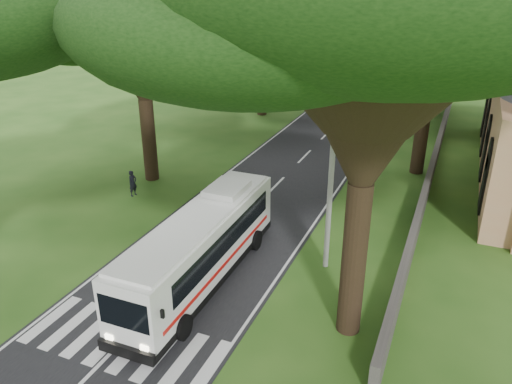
# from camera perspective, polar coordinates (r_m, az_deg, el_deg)

# --- Properties ---
(ground) EXTENTS (140.00, 140.00, 0.00)m
(ground) POSITION_cam_1_polar(r_m,az_deg,el_deg) (21.09, -11.71, -13.18)
(ground) COLOR #254C15
(ground) RESTS_ON ground
(road) EXTENTS (8.00, 120.00, 0.04)m
(road) POSITION_cam_1_polar(r_m,az_deg,el_deg) (41.80, 7.66, 6.16)
(road) COLOR black
(road) RESTS_ON ground
(crosswalk) EXTENTS (8.00, 3.00, 0.01)m
(crosswalk) POSITION_cam_1_polar(r_m,az_deg,el_deg) (19.86, -15.03, -16.23)
(crosswalk) COLOR silver
(crosswalk) RESTS_ON ground
(property_wall) EXTENTS (0.35, 50.00, 1.20)m
(property_wall) POSITION_cam_1_polar(r_m,az_deg,el_deg) (39.41, 20.02, 4.72)
(property_wall) COLOR #383533
(property_wall) RESTS_ON ground
(pole_near) EXTENTS (1.60, 0.24, 8.00)m
(pole_near) POSITION_cam_1_polar(r_m,az_deg,el_deg) (21.77, 8.53, 1.01)
(pole_near) COLOR gray
(pole_near) RESTS_ON ground
(pole_mid) EXTENTS (1.60, 0.24, 8.00)m
(pole_mid) POSITION_cam_1_polar(r_m,az_deg,el_deg) (40.69, 15.98, 11.06)
(pole_mid) COLOR gray
(pole_mid) RESTS_ON ground
(pole_far) EXTENTS (1.60, 0.24, 8.00)m
(pole_far) POSITION_cam_1_polar(r_m,az_deg,el_deg) (60.32, 18.75, 14.63)
(pole_far) COLOR gray
(pole_far) RESTS_ON ground
(tree_l_mida) EXTENTS (13.74, 13.74, 13.69)m
(tree_l_mida) POSITION_cam_1_polar(r_m,az_deg,el_deg) (31.44, -13.45, 19.79)
(tree_l_mida) COLOR black
(tree_l_mida) RESTS_ON ground
(coach_bus) EXTENTS (2.66, 10.95, 3.22)m
(coach_bus) POSITION_cam_1_polar(r_m,az_deg,el_deg) (21.70, -6.28, -6.14)
(coach_bus) COLOR white
(coach_bus) RESTS_ON ground
(distant_car_a) EXTENTS (2.85, 4.53, 1.44)m
(distant_car_a) POSITION_cam_1_polar(r_m,az_deg,el_deg) (57.25, 9.18, 11.62)
(distant_car_a) COLOR #ADACB1
(distant_car_a) RESTS_ON road
(distant_car_c) EXTENTS (2.30, 4.50, 1.25)m
(distant_car_c) POSITION_cam_1_polar(r_m,az_deg,el_deg) (69.96, 17.03, 13.01)
(distant_car_c) COLOR maroon
(distant_car_c) RESTS_ON road
(pedestrian) EXTENTS (0.49, 0.65, 1.60)m
(pedestrian) POSITION_cam_1_polar(r_m,az_deg,el_deg) (31.16, -13.91, 0.98)
(pedestrian) COLOR black
(pedestrian) RESTS_ON ground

